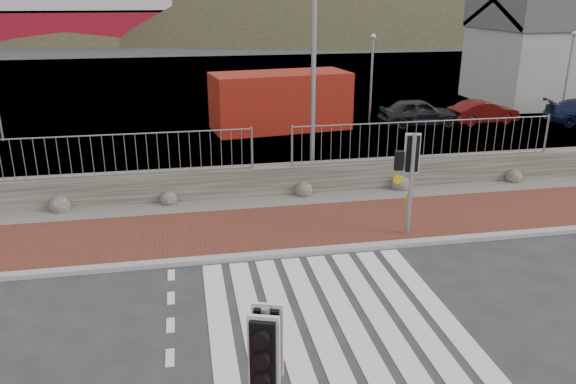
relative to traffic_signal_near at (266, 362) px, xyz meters
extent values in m
plane|color=#28282B|center=(1.77, 3.37, -1.83)|extent=(220.00, 220.00, 0.00)
cube|color=maroon|center=(1.77, 7.87, -1.79)|extent=(40.00, 3.00, 0.08)
cube|color=gray|center=(1.77, 6.37, -1.78)|extent=(40.00, 0.25, 0.12)
cube|color=silver|center=(-0.33, 3.37, -1.82)|extent=(0.42, 5.60, 0.01)
cube|color=silver|center=(0.27, 3.37, -1.82)|extent=(0.42, 5.60, 0.01)
cube|color=silver|center=(0.87, 3.37, -1.82)|extent=(0.42, 5.60, 0.01)
cube|color=silver|center=(1.47, 3.37, -1.82)|extent=(0.42, 5.60, 0.01)
cube|color=silver|center=(2.07, 3.37, -1.82)|extent=(0.42, 5.60, 0.01)
cube|color=silver|center=(2.67, 3.37, -1.82)|extent=(0.42, 5.60, 0.01)
cube|color=silver|center=(3.27, 3.37, -1.82)|extent=(0.42, 5.60, 0.01)
cube|color=silver|center=(3.87, 3.37, -1.82)|extent=(0.42, 5.60, 0.01)
cube|color=#59544C|center=(1.77, 9.87, -1.80)|extent=(40.00, 1.50, 0.06)
cube|color=#423E36|center=(1.77, 10.67, -1.38)|extent=(40.00, 0.60, 0.90)
cylinder|color=gray|center=(-3.03, 10.52, 0.27)|extent=(8.40, 0.04, 0.04)
cylinder|color=gray|center=(1.17, 10.52, -0.33)|extent=(0.07, 0.07, 1.20)
cylinder|color=gray|center=(6.57, 10.52, 0.27)|extent=(8.40, 0.04, 0.04)
cylinder|color=gray|center=(2.37, 10.52, -0.33)|extent=(0.07, 0.07, 1.20)
cylinder|color=gray|center=(10.77, 10.52, -0.33)|extent=(0.07, 0.07, 1.20)
cube|color=#4C4C4F|center=(1.77, 31.27, -1.83)|extent=(120.00, 40.00, 0.50)
cube|color=#3F4C54|center=(1.77, 66.27, -1.83)|extent=(220.00, 50.00, 0.05)
ellipsoid|color=#292F1C|center=(-13.23, 91.27, -21.83)|extent=(106.40, 68.40, 76.00)
ellipsoid|color=#292F1C|center=(31.77, 91.27, -27.83)|extent=(140.00, 90.00, 100.00)
cube|color=black|center=(0.00, 0.00, 0.21)|extent=(0.41, 0.32, 0.95)
sphere|color=#0CE53F|center=(0.00, 0.00, -0.06)|extent=(0.14, 0.14, 0.14)
cylinder|color=gray|center=(4.64, 6.89, -0.50)|extent=(0.10, 0.10, 2.66)
cube|color=#C7A20B|center=(4.64, 6.89, -0.83)|extent=(0.14, 0.10, 0.21)
cube|color=black|center=(4.64, 6.89, 0.31)|extent=(0.41, 0.29, 1.00)
sphere|color=#0CE53F|center=(4.64, 6.89, 0.03)|extent=(0.14, 0.14, 0.14)
cube|color=black|center=(4.31, 6.95, 0.17)|extent=(0.23, 0.19, 0.48)
cylinder|color=gray|center=(3.21, 11.47, 2.44)|extent=(0.15, 0.15, 8.53)
cube|color=maroon|center=(3.56, 19.29, -0.57)|extent=(6.34, 3.35, 2.52)
imported|color=black|center=(9.97, 18.72, -1.20)|extent=(3.73, 1.62, 1.25)
imported|color=#4F0C0B|center=(13.13, 18.58, -1.29)|extent=(3.37, 1.44, 1.08)
camera|label=1|loc=(-0.76, -5.36, 3.99)|focal=35.00mm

